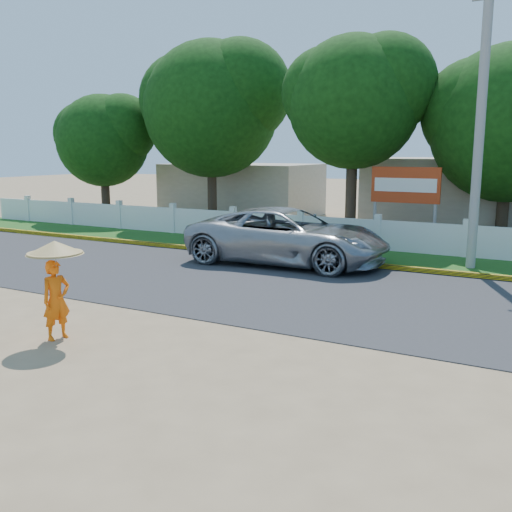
{
  "coord_description": "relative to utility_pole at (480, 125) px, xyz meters",
  "views": [
    {
      "loc": [
        5.71,
        -8.63,
        3.54
      ],
      "look_at": [
        0.0,
        2.0,
        1.3
      ],
      "focal_mm": 40.0,
      "sensor_mm": 36.0,
      "label": 1
    }
  ],
  "objects": [
    {
      "name": "curb",
      "position": [
        -3.42,
        -1.38,
        -4.19
      ],
      "size": [
        40.0,
        0.18,
        0.16
      ],
      "primitive_type": "cube",
      "color": "yellow",
      "rests_on": "ground"
    },
    {
      "name": "tree_row",
      "position": [
        -5.47,
        4.7,
        0.6
      ],
      "size": [
        30.96,
        7.2,
        8.6
      ],
      "color": "#473828",
      "rests_on": "ground"
    },
    {
      "name": "building_far",
      "position": [
        -13.42,
        9.57,
        -2.87
      ],
      "size": [
        8.0,
        5.0,
        2.8
      ],
      "primitive_type": "cube",
      "color": "#B7AD99",
      "rests_on": "ground"
    },
    {
      "name": "fence",
      "position": [
        -3.42,
        1.77,
        -3.72
      ],
      "size": [
        40.0,
        0.1,
        1.1
      ],
      "primitive_type": "cube",
      "color": "silver",
      "rests_on": "ground"
    },
    {
      "name": "utility_pole",
      "position": [
        0.0,
        0.0,
        0.0
      ],
      "size": [
        0.28,
        0.28,
        8.54
      ],
      "primitive_type": "cylinder",
      "color": "gray",
      "rests_on": "ground"
    },
    {
      "name": "road",
      "position": [
        -3.42,
        -4.93,
        -4.26
      ],
      "size": [
        60.0,
        7.0,
        0.02
      ],
      "primitive_type": "cube",
      "color": "#38383A",
      "rests_on": "ground"
    },
    {
      "name": "billboard",
      "position": [
        -2.78,
        2.87,
        -2.13
      ],
      "size": [
        2.5,
        0.13,
        2.95
      ],
      "color": "gray",
      "rests_on": "ground"
    },
    {
      "name": "building_near",
      "position": [
        -0.42,
        8.57,
        -2.67
      ],
      "size": [
        10.0,
        6.0,
        3.2
      ],
      "primitive_type": "cube",
      "color": "#B7AD99",
      "rests_on": "ground"
    },
    {
      "name": "vehicle",
      "position": [
        -5.23,
        -1.96,
        -3.39
      ],
      "size": [
        6.48,
        3.23,
        1.76
      ],
      "primitive_type": "imported",
      "rotation": [
        0.0,
        0.0,
        1.62
      ],
      "color": "#9C9EA3",
      "rests_on": "ground"
    },
    {
      "name": "monk_with_parasol",
      "position": [
        -5.94,
        -10.67,
        -3.03
      ],
      "size": [
        1.04,
        1.04,
        1.9
      ],
      "color": "orange",
      "rests_on": "ground"
    },
    {
      "name": "grass_verge",
      "position": [
        -3.42,
        0.32,
        -4.26
      ],
      "size": [
        60.0,
        3.5,
        0.03
      ],
      "primitive_type": "cube",
      "color": "#2D601E",
      "rests_on": "ground"
    },
    {
      "name": "ground",
      "position": [
        -3.42,
        -9.43,
        -4.27
      ],
      "size": [
        120.0,
        120.0,
        0.0
      ],
      "primitive_type": "plane",
      "color": "#9E8460",
      "rests_on": "ground"
    }
  ]
}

